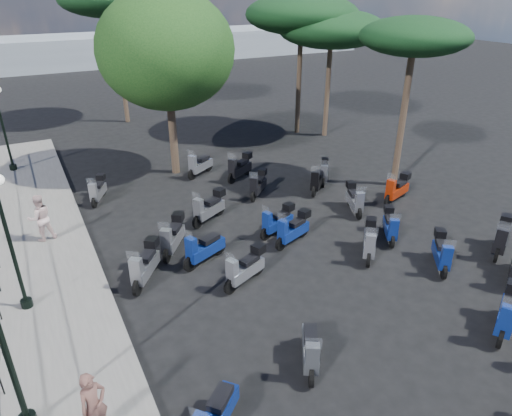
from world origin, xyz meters
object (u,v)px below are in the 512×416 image
scooter_5 (98,190)px  scooter_14 (507,313)px  scooter_15 (369,242)px  scooter_21 (442,253)px  scooter_2 (311,350)px  scooter_9 (293,230)px  pedestrian_far (40,218)px  scooter_27 (397,189)px  lamp_post_1 (8,237)px  pine_3 (414,38)px  woman (94,405)px  lamp_post_2 (2,122)px  scooter_10 (209,208)px  pine_1 (332,29)px  broadleaf_tree (166,51)px  scooter_3 (145,265)px  scooter_23 (258,185)px  scooter_4 (204,249)px  scooter_26 (390,226)px  scooter_8 (245,268)px  scooter_17 (240,168)px  scooter_16 (277,221)px  scooter_28 (324,172)px  scooter_29 (317,181)px  scooter_30 (173,237)px  scooter_31 (501,238)px  scooter_22 (355,200)px  scooter_11 (200,165)px  pine_0 (302,15)px

scooter_5 → scooter_14: (7.73, -12.86, 0.07)m
scooter_15 → scooter_21: (1.56, -1.57, -0.02)m
scooter_2 → scooter_9: 5.64m
pedestrian_far → scooter_14: size_ratio=0.99×
scooter_21 → scooter_27: (2.22, 4.33, 0.02)m
lamp_post_1 → pine_3: (15.04, 2.00, 3.84)m
woman → pedestrian_far: 8.62m
lamp_post_2 → scooter_2: (5.62, -16.67, -1.99)m
scooter_2 → scooter_15: scooter_15 is taller
scooter_10 → pine_1: 13.35m
scooter_15 → broadleaf_tree: bearing=-31.4°
lamp_post_1 → pine_3: bearing=20.7°
scooter_9 → scooter_3: bearing=68.2°
scooter_9 → scooter_14: scooter_14 is taller
scooter_15 → scooter_23: scooter_15 is taller
scooter_4 → scooter_26: 6.51m
broadleaf_tree → pine_1: bearing=9.1°
pine_1 → lamp_post_1: bearing=-150.4°
scooter_8 → scooter_21: (5.83, -2.07, -0.02)m
scooter_27 → scooter_17: bearing=23.2°
scooter_16 → scooter_26: (3.29, -2.13, -0.00)m
woman → scooter_28: size_ratio=1.13×
scooter_21 → scooter_10: bearing=-12.4°
scooter_26 → scooter_14: bearing=116.0°
scooter_21 → scooter_23: bearing=-33.3°
scooter_5 → broadleaf_tree: broadleaf_tree is taller
scooter_5 → scooter_9: size_ratio=0.89×
scooter_3 → scooter_29: 8.83m
pine_1 → scooter_4: bearing=-140.4°
scooter_16 → scooter_30: scooter_30 is taller
scooter_31 → pine_3: pine_3 is taller
scooter_15 → scooter_23: bearing=-39.4°
scooter_22 → scooter_27: scooter_27 is taller
scooter_9 → scooter_29: bearing=-65.2°
woman → scooter_2: (4.73, -0.33, -0.43)m
scooter_21 → pine_1: pine_1 is taller
lamp_post_1 → scooter_27: size_ratio=2.24×
scooter_11 → pine_0: (7.68, 3.73, 6.04)m
scooter_9 → scooter_17: 6.10m
lamp_post_1 → scooter_29: (11.54, 2.95, -1.84)m
scooter_5 → scooter_16: bearing=159.2°
scooter_23 → pine_3: size_ratio=0.19×
scooter_21 → scooter_26: size_ratio=1.00×
scooter_5 → scooter_15: (7.04, -8.41, 0.05)m
scooter_30 → lamp_post_2: bearing=-30.1°
scooter_14 → pine_0: (4.66, 17.28, 5.98)m
lamp_post_1 → scooter_23: bearing=35.4°
scooter_5 → scooter_29: bearing=-174.1°
pedestrian_far → scooter_9: bearing=142.0°
pedestrian_far → scooter_5: (2.29, 2.59, -0.50)m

